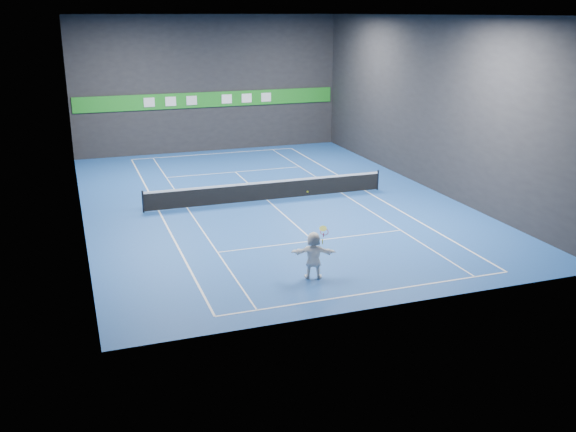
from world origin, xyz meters
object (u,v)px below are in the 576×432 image
object	(u,v)px
tennis_net	(267,190)
tennis_racket	(324,233)
player	(314,255)
tennis_ball	(308,192)

from	to	relation	value
tennis_net	tennis_racket	size ratio (longest dim) A/B	17.65
player	tennis_racket	xyz separation A→B (m)	(0.41, 0.05, 0.78)
player	tennis_net	distance (m)	10.12
player	tennis_racket	distance (m)	0.88
tennis_ball	tennis_racket	xyz separation A→B (m)	(0.57, -0.17, -1.52)
player	tennis_racket	world-z (taller)	tennis_racket
tennis_racket	tennis_ball	bearing A→B (deg)	163.58
player	tennis_ball	bearing A→B (deg)	-33.00
tennis_ball	tennis_racket	bearing A→B (deg)	-16.42
tennis_ball	tennis_net	xyz separation A→B (m)	(1.60, 9.80, -2.63)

